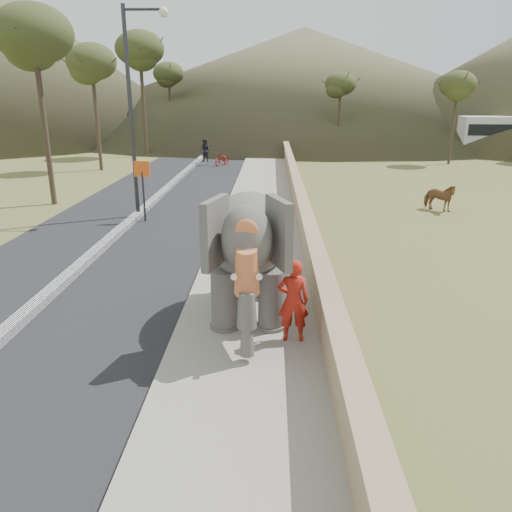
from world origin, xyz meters
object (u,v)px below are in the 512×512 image
at_px(cow, 439,197).
at_px(motorcyclist, 215,155).
at_px(elephant_and_man, 249,252).
at_px(lamppost, 137,93).

distance_m(cow, motorcyclist, 18.09).
relative_size(elephant_and_man, motorcyclist, 1.73).
bearing_deg(cow, lamppost, 135.28).
relative_size(lamppost, elephant_and_man, 2.01).
distance_m(lamppost, elephant_and_man, 11.20).
height_order(elephant_and_man, motorcyclist, elephant_and_man).
xyz_separation_m(cow, elephant_and_man, (-7.73, -11.07, 0.96)).
bearing_deg(motorcyclist, lamppost, -94.32).
distance_m(elephant_and_man, motorcyclist, 25.50).
bearing_deg(motorcyclist, cow, -51.53).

